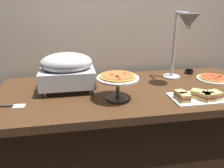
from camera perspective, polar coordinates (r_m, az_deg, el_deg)
back_wall at (r=2.05m, az=1.46°, el=15.33°), size 4.40×0.04×2.40m
buffet_table at (r=1.84m, az=4.47°, el=-12.28°), size 1.90×0.84×0.76m
chafing_dish at (r=1.63m, az=-11.11°, el=3.49°), size 0.38×0.27×0.27m
heat_lamp at (r=1.77m, az=17.62°, el=12.91°), size 0.15×0.33×0.53m
pizza_plate_front at (r=2.03m, az=23.83°, el=1.30°), size 0.26×0.26×0.03m
pizza_plate_center at (r=1.46m, az=1.46°, el=1.10°), size 0.27×0.27×0.17m
sandwich_platter at (r=1.58m, az=20.50°, el=-2.90°), size 0.33×0.22×0.06m
sauce_cup_near at (r=2.14m, az=18.54°, el=2.95°), size 0.07×0.07×0.03m
serving_spatula at (r=1.52m, az=-23.49°, el=-5.06°), size 0.17×0.06×0.01m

